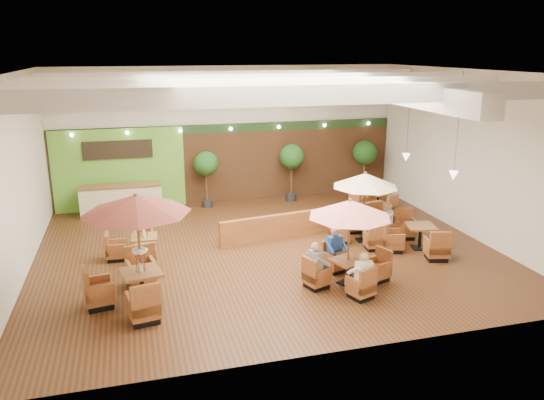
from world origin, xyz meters
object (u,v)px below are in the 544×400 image
object	(u,v)px
table_4	(412,238)
topiary_2	(365,155)
service_counter	(121,200)
table_2	(365,193)
table_5	(372,202)
booth_divider	(306,223)
diner_4	(387,217)
table_3	(137,244)
topiary_0	(206,166)
diner_3	(375,227)
diner_0	(362,270)
table_1	(349,226)
diner_2	(317,261)
topiary_1	(292,159)
table_0	(135,226)
diner_1	(336,246)

from	to	relation	value
table_4	topiary_2	xyz separation A→B (m)	(1.25, 6.37, 1.42)
service_counter	table_4	size ratio (longest dim) A/B	1.10
service_counter	topiary_2	size ratio (longest dim) A/B	1.26
table_2	table_5	world-z (taller)	table_2
booth_divider	diner_4	size ratio (longest dim) A/B	8.07
table_3	topiary_0	bearing A→B (deg)	61.73
table_2	diner_3	size ratio (longest dim) A/B	2.98
booth_divider	diner_0	size ratio (longest dim) A/B	7.61
table_1	topiary_2	xyz separation A→B (m)	(4.24, 8.24, 0.12)
table_5	diner_3	xyz separation A→B (m)	(-1.86, -4.02, 0.44)
diner_2	topiary_0	bearing A→B (deg)	178.55
table_5	topiary_1	world-z (taller)	topiary_1
topiary_0	topiary_2	world-z (taller)	topiary_2
table_3	table_5	size ratio (longest dim) A/B	0.95
service_counter	topiary_2	distance (m)	10.18
table_2	table_3	size ratio (longest dim) A/B	1.02
table_3	diner_4	world-z (taller)	table_3
service_counter	table_0	xyz separation A→B (m)	(0.43, -7.67, 1.44)
diner_1	topiary_2	bearing A→B (deg)	-131.94
topiary_2	diner_0	bearing A→B (deg)	-114.94
table_3	topiary_1	bearing A→B (deg)	39.33
topiary_2	diner_0	distance (m)	10.11
service_counter	table_1	size ratio (longest dim) A/B	1.20
topiary_0	diner_4	xyz separation A→B (m)	(5.24, -5.24, -0.94)
topiary_0	diner_1	xyz separation A→B (m)	(2.56, -7.36, -0.92)
service_counter	diner_2	world-z (taller)	diner_2
table_0	table_4	world-z (taller)	table_0
table_2	topiary_2	xyz separation A→B (m)	(2.41, 5.24, 0.16)
table_2	topiary_0	world-z (taller)	table_2
table_5	table_1	bearing A→B (deg)	-141.95
booth_divider	topiary_0	xyz separation A→B (m)	(-2.75, 4.22, 1.26)
table_3	diner_0	xyz separation A→B (m)	(5.40, -4.27, 0.32)
topiary_2	diner_3	world-z (taller)	topiary_2
table_5	diner_2	size ratio (longest dim) A/B	2.89
topiary_0	diner_0	xyz separation A→B (m)	(2.56, -9.12, -0.92)
booth_divider	topiary_0	bearing A→B (deg)	113.93
table_5	diner_4	bearing A→B (deg)	-128.68
table_4	table_1	bearing A→B (deg)	-134.71
table_1	table_5	size ratio (longest dim) A/B	1.04
table_5	topiary_0	world-z (taller)	topiary_0
booth_divider	topiary_1	bearing A→B (deg)	70.21
table_4	topiary_0	bearing A→B (deg)	144.32
table_3	diner_1	distance (m)	5.97
service_counter	topiary_2	bearing A→B (deg)	1.13
booth_divider	diner_1	bearing A→B (deg)	-102.48
table_2	table_4	bearing A→B (deg)	-37.78
table_0	table_5	xyz separation A→B (m)	(9.12, 5.80, -1.70)
booth_divider	topiary_2	bearing A→B (deg)	36.98
table_3	topiary_2	distance (m)	10.88
table_1	topiary_0	bearing A→B (deg)	86.92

